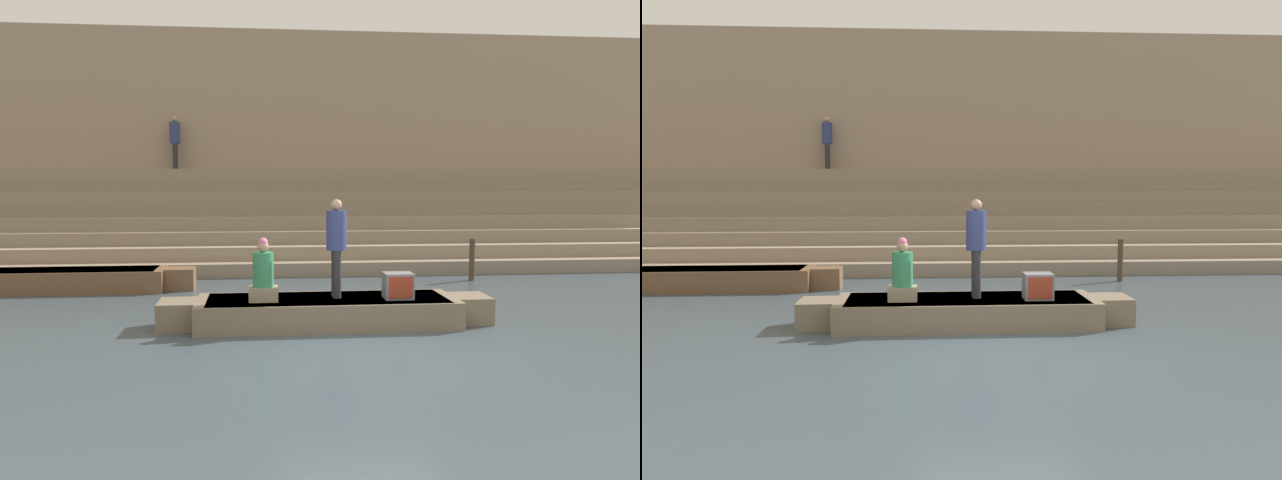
# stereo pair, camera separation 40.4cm
# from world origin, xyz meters

# --- Properties ---
(ground_plane) EXTENTS (120.00, 120.00, 0.00)m
(ground_plane) POSITION_xyz_m (0.00, 0.00, 0.00)
(ground_plane) COLOR #3D4C56
(ghat_steps) EXTENTS (36.00, 5.17, 2.91)m
(ghat_steps) POSITION_xyz_m (0.00, 10.53, 1.03)
(ghat_steps) COLOR gray
(ghat_steps) RESTS_ON ground
(back_wall) EXTENTS (34.20, 1.28, 7.54)m
(back_wall) POSITION_xyz_m (0.00, 12.95, 3.74)
(back_wall) COLOR tan
(back_wall) RESTS_ON ground
(rowboat_main) EXTENTS (5.73, 1.56, 0.47)m
(rowboat_main) POSITION_xyz_m (-0.38, 1.71, 0.25)
(rowboat_main) COLOR #756651
(rowboat_main) RESTS_ON ground
(person_standing) EXTENTS (0.35, 0.35, 1.71)m
(person_standing) POSITION_xyz_m (-0.21, 1.79, 1.45)
(person_standing) COLOR #28282D
(person_standing) RESTS_ON rowboat_main
(person_rowing) EXTENTS (0.49, 0.39, 1.07)m
(person_rowing) POSITION_xyz_m (-1.48, 1.56, 0.90)
(person_rowing) COLOR gray
(person_rowing) RESTS_ON rowboat_main
(tv_set) EXTENTS (0.49, 0.42, 0.45)m
(tv_set) POSITION_xyz_m (0.84, 1.54, 0.69)
(tv_set) COLOR slate
(tv_set) RESTS_ON rowboat_main
(moored_boat_shore) EXTENTS (6.11, 1.19, 0.49)m
(moored_boat_shore) POSITION_xyz_m (-6.07, 5.67, 0.26)
(moored_boat_shore) COLOR brown
(moored_boat_shore) RESTS_ON ground
(mooring_post) EXTENTS (0.14, 0.14, 1.06)m
(mooring_post) POSITION_xyz_m (3.83, 6.26, 0.53)
(mooring_post) COLOR #473828
(mooring_post) RESTS_ON ground
(person_on_steps) EXTENTS (0.34, 0.34, 1.71)m
(person_on_steps) POSITION_xyz_m (-4.20, 12.04, 3.90)
(person_on_steps) COLOR #28282D
(person_on_steps) RESTS_ON ghat_steps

